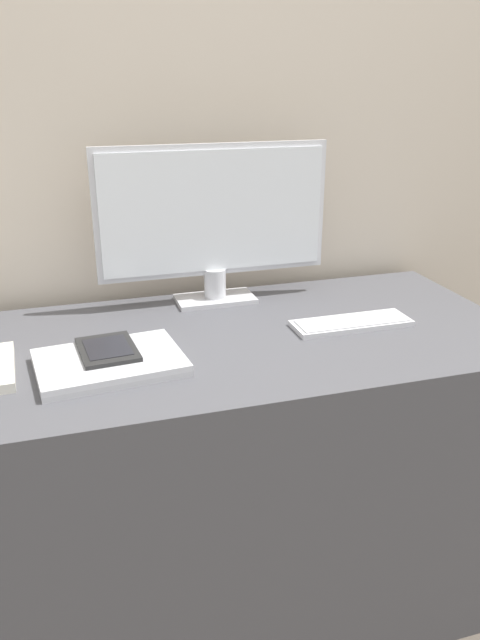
{
  "coord_description": "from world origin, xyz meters",
  "views": [
    {
      "loc": [
        -0.36,
        -1.08,
        1.31
      ],
      "look_at": [
        0.01,
        0.13,
        0.81
      ],
      "focal_mm": 35.0,
      "sensor_mm": 36.0,
      "label": 1
    }
  ],
  "objects_px": {
    "monitor": "(214,220)",
    "laptop": "(110,363)",
    "keyboard": "(351,323)",
    "ereader": "(108,349)"
  },
  "relations": [
    {
      "from": "monitor",
      "to": "laptop",
      "type": "bearing_deg",
      "value": -133.1
    },
    {
      "from": "keyboard",
      "to": "ereader",
      "type": "distance_m",
      "value": 0.58
    },
    {
      "from": "monitor",
      "to": "laptop",
      "type": "relative_size",
      "value": 1.93
    },
    {
      "from": "keyboard",
      "to": "ereader",
      "type": "bearing_deg",
      "value": -176.39
    },
    {
      "from": "monitor",
      "to": "keyboard",
      "type": "xyz_separation_m",
      "value": [
        0.27,
        -0.26,
        -0.21
      ]
    },
    {
      "from": "monitor",
      "to": "ereader",
      "type": "xyz_separation_m",
      "value": [
        -0.31,
        -0.3,
        -0.19
      ]
    },
    {
      "from": "keyboard",
      "to": "laptop",
      "type": "xyz_separation_m",
      "value": [
        -0.58,
        -0.07,
        0.01
      ]
    },
    {
      "from": "laptop",
      "to": "ereader",
      "type": "distance_m",
      "value": 0.03
    },
    {
      "from": "laptop",
      "to": "ereader",
      "type": "xyz_separation_m",
      "value": [
        0.0,
        0.03,
        0.02
      ]
    },
    {
      "from": "monitor",
      "to": "ereader",
      "type": "bearing_deg",
      "value": -135.75
    }
  ]
}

